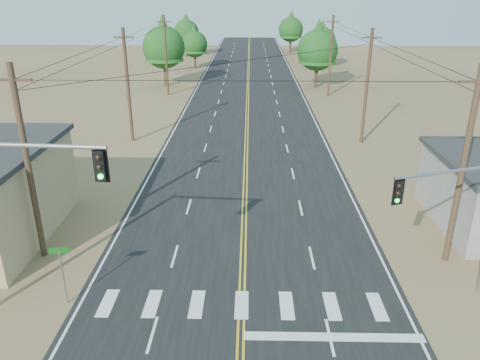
{
  "coord_description": "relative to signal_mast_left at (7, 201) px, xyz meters",
  "views": [
    {
      "loc": [
        0.29,
        -9.1,
        13.06
      ],
      "look_at": [
        -0.21,
        14.14,
        3.5
      ],
      "focal_mm": 35.0,
      "sensor_mm": 36.0,
      "label": 1
    }
  ],
  "objects": [
    {
      "name": "tree_right_far",
      "position": [
        18.25,
        89.19,
        0.06
      ],
      "size": [
        5.24,
        5.24,
        8.73
      ],
      "color": "#3F2D1E",
      "rests_on": "ground"
    },
    {
      "name": "street_sign",
      "position": [
        1.45,
        0.59,
        -3.37
      ],
      "size": [
        0.84,
        0.16,
        2.84
      ],
      "rotation": [
        0.0,
        0.0,
        0.15
      ],
      "color": "gray",
      "rests_on": "ground"
    },
    {
      "name": "utility_pole_right_near",
      "position": [
        19.75,
        4.59,
        -0.16
      ],
      "size": [
        1.8,
        0.3,
        10.0
      ],
      "color": "#4C3826",
      "rests_on": "ground"
    },
    {
      "name": "tree_right_near",
      "position": [
        18.82,
        50.17,
        0.41
      ],
      "size": [
        5.58,
        5.58,
        9.29
      ],
      "color": "#3F2D1E",
      "rests_on": "ground"
    },
    {
      "name": "tree_right_mid",
      "position": [
        21.98,
        68.37,
        -0.31
      ],
      "size": [
        4.87,
        4.87,
        8.12
      ],
      "color": "#3F2D1E",
      "rests_on": "ground"
    },
    {
      "name": "road",
      "position": [
        9.25,
        22.59,
        -5.27
      ],
      "size": [
        15.0,
        200.0,
        0.02
      ],
      "primitive_type": "cube",
      "color": "black",
      "rests_on": "ground"
    },
    {
      "name": "utility_pole_left_mid",
      "position": [
        -1.25,
        24.59,
        -0.16
      ],
      "size": [
        1.8,
        0.3,
        10.0
      ],
      "color": "#4C3826",
      "rests_on": "ground"
    },
    {
      "name": "utility_pole_left_far",
      "position": [
        -1.25,
        44.59,
        -0.16
      ],
      "size": [
        1.8,
        0.3,
        10.0
      ],
      "color": "#4C3826",
      "rests_on": "ground"
    },
    {
      "name": "signal_mast_left",
      "position": [
        0.0,
        0.0,
        0.0
      ],
      "size": [
        6.18,
        0.82,
        7.84
      ],
      "rotation": [
        0.0,
        0.0,
        -0.07
      ],
      "color": "gray",
      "rests_on": "ground"
    },
    {
      "name": "tree_left_far",
      "position": [
        -3.55,
        82.8,
        -0.06
      ],
      "size": [
        5.12,
        5.12,
        8.53
      ],
      "color": "#3F2D1E",
      "rests_on": "ground"
    },
    {
      "name": "utility_pole_right_mid",
      "position": [
        19.75,
        24.59,
        -0.16
      ],
      "size": [
        1.8,
        0.3,
        10.0
      ],
      "color": "#4C3826",
      "rests_on": "ground"
    },
    {
      "name": "tree_left_mid",
      "position": [
        -0.13,
        66.83,
        -0.71
      ],
      "size": [
        4.48,
        4.48,
        7.46
      ],
      "color": "#3F2D1E",
      "rests_on": "ground"
    },
    {
      "name": "tree_left_near",
      "position": [
        -2.58,
        50.75,
        0.71
      ],
      "size": [
        5.87,
        5.87,
        9.78
      ],
      "color": "#3F2D1E",
      "rests_on": "ground"
    },
    {
      "name": "signal_mast_right",
      "position": [
        18.73,
        1.34,
        -0.87
      ],
      "size": [
        5.29,
        1.97,
        6.49
      ],
      "rotation": [
        0.0,
        0.0,
        0.32
      ],
      "color": "gray",
      "rests_on": "ground"
    },
    {
      "name": "utility_pole_left_near",
      "position": [
        -1.25,
        4.59,
        -0.16
      ],
      "size": [
        1.8,
        0.3,
        10.0
      ],
      "color": "#4C3826",
      "rests_on": "ground"
    },
    {
      "name": "utility_pole_right_far",
      "position": [
        19.75,
        44.59,
        -0.16
      ],
      "size": [
        1.8,
        0.3,
        10.0
      ],
      "color": "#4C3826",
      "rests_on": "ground"
    }
  ]
}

